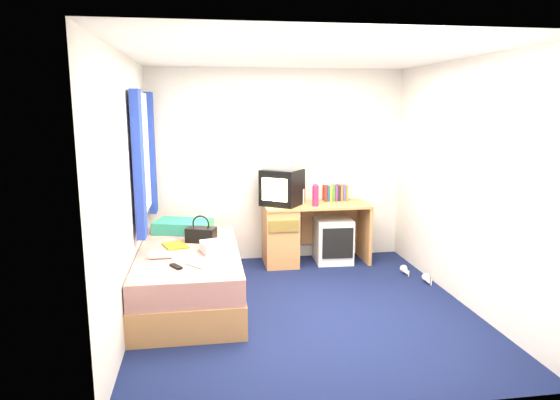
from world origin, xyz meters
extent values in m
plane|color=#0C1438|center=(0.00, 0.00, 0.00)|extent=(3.40, 3.40, 0.00)
plane|color=white|center=(0.00, 0.00, 2.40)|extent=(3.40, 3.40, 0.00)
plane|color=silver|center=(0.00, 1.70, 1.20)|extent=(3.20, 0.00, 3.20)
plane|color=silver|center=(0.00, -1.70, 1.20)|extent=(3.20, 0.00, 3.20)
plane|color=silver|center=(-1.60, 0.00, 1.20)|extent=(0.00, 3.40, 3.40)
plane|color=silver|center=(1.60, 0.00, 1.20)|extent=(0.00, 3.40, 3.40)
cube|color=tan|center=(-1.10, 0.39, 0.15)|extent=(1.00, 2.00, 0.30)
cube|color=olive|center=(-0.60, -0.01, 0.16)|extent=(0.02, 0.70, 0.18)
cube|color=silver|center=(-1.10, 0.39, 0.42)|extent=(0.98, 1.98, 0.24)
cube|color=#186B9D|center=(-1.17, 1.08, 0.61)|extent=(0.70, 0.55, 0.13)
cube|color=tan|center=(0.44, 1.42, 0.73)|extent=(1.30, 0.55, 0.03)
cube|color=tan|center=(-0.01, 1.42, 0.36)|extent=(0.40, 0.52, 0.72)
cube|color=tan|center=(1.07, 1.42, 0.36)|extent=(0.04, 0.52, 0.72)
cube|color=tan|center=(0.69, 1.67, 0.45)|extent=(0.78, 0.03, 0.55)
cube|color=white|center=(0.66, 1.42, 0.28)|extent=(0.46, 0.46, 0.56)
cube|color=black|center=(0.01, 1.44, 0.97)|extent=(0.59, 0.58, 0.43)
cube|color=beige|center=(-0.10, 1.27, 0.97)|extent=(0.28, 0.20, 0.27)
cube|color=#ADAEAF|center=(0.01, 1.44, 1.22)|extent=(0.50, 0.48, 0.08)
cube|color=maroon|center=(0.59, 1.60, 0.85)|extent=(0.03, 0.13, 0.20)
cube|color=navy|center=(0.62, 1.60, 0.85)|extent=(0.03, 0.13, 0.20)
cube|color=gold|center=(0.66, 1.60, 0.85)|extent=(0.03, 0.13, 0.20)
cube|color=#337F33|center=(0.69, 1.60, 0.85)|extent=(0.03, 0.13, 0.20)
cube|color=#7F337F|center=(0.73, 1.60, 0.85)|extent=(0.03, 0.13, 0.20)
cube|color=#262626|center=(0.76, 1.60, 0.85)|extent=(0.03, 0.13, 0.20)
cube|color=#B26633|center=(0.80, 1.60, 0.85)|extent=(0.03, 0.13, 0.20)
cube|color=#4C4C99|center=(0.83, 1.60, 0.85)|extent=(0.03, 0.13, 0.20)
cube|color=olive|center=(0.87, 1.60, 0.85)|extent=(0.03, 0.13, 0.20)
cube|color=black|center=(0.87, 1.64, 0.82)|extent=(0.04, 0.12, 0.14)
cylinder|color=#EF2152|center=(0.40, 1.30, 0.87)|extent=(0.08, 0.08, 0.24)
cylinder|color=white|center=(0.27, 1.45, 0.84)|extent=(0.06, 0.06, 0.19)
cube|color=black|center=(-0.97, 0.65, 0.62)|extent=(0.34, 0.26, 0.15)
torus|color=black|center=(-0.97, 0.65, 0.73)|extent=(0.18, 0.07, 0.19)
cube|color=silver|center=(-0.81, 0.26, 0.59)|extent=(0.37, 0.33, 0.10)
cube|color=#CED317|center=(-1.24, 0.51, 0.55)|extent=(0.29, 0.33, 0.01)
cylinder|color=silver|center=(-1.35, 0.11, 0.58)|extent=(0.20, 0.07, 0.07)
cube|color=yellow|center=(-1.02, -0.17, 0.55)|extent=(0.19, 0.20, 0.01)
cube|color=black|center=(-1.19, -0.18, 0.55)|extent=(0.12, 0.16, 0.02)
cube|color=silver|center=(-1.58, 0.90, 1.45)|extent=(0.02, 0.90, 1.10)
cube|color=white|center=(-1.57, 0.90, 2.04)|extent=(0.06, 1.06, 0.08)
cube|color=white|center=(-1.57, 0.90, 0.86)|extent=(0.06, 1.06, 0.08)
cube|color=navy|center=(-1.53, 0.31, 1.40)|extent=(0.08, 0.24, 1.40)
cube|color=navy|center=(-1.53, 1.49, 1.40)|extent=(0.08, 0.24, 1.40)
cone|color=white|center=(1.38, 0.78, 0.04)|extent=(0.12, 0.23, 0.09)
cone|color=white|center=(1.50, 0.47, 0.04)|extent=(0.14, 0.23, 0.09)
camera|label=1|loc=(-0.93, -4.49, 1.96)|focal=32.00mm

